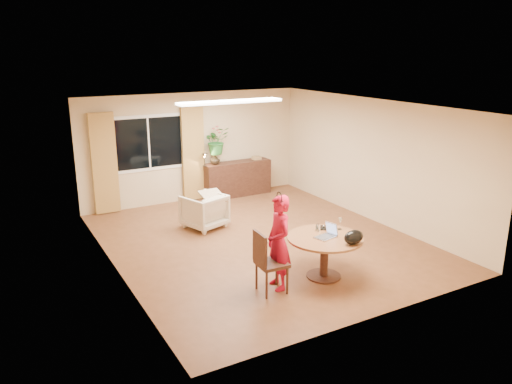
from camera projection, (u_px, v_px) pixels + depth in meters
floor at (260, 241)px, 9.66m from camera, size 6.50×6.50×0.00m
ceiling at (260, 106)px, 8.94m from camera, size 6.50×6.50×0.00m
wall_back at (193, 147)px, 12.02m from camera, size 5.50×0.00×5.50m
wall_left at (112, 197)px, 8.01m from camera, size 0.00×6.50×6.50m
wall_right at (372, 160)px, 10.59m from camera, size 0.00×6.50×6.50m
window at (149, 143)px, 11.44m from camera, size 1.70×0.03×1.30m
curtain_left at (104, 164)px, 10.98m from camera, size 0.55×0.08×2.25m
curtain_right at (193, 154)px, 11.96m from camera, size 0.55×0.08×2.25m
ceiling_panel at (230, 102)px, 9.95m from camera, size 2.20×0.35×0.05m
dining_table at (325, 245)px, 8.00m from camera, size 1.22×1.22×0.69m
dining_chair at (272, 262)px, 7.52m from camera, size 0.50×0.46×0.99m
child at (279, 243)px, 7.60m from camera, size 0.58×0.42×1.49m
laptop at (325, 231)px, 7.91m from camera, size 0.39×0.30×0.23m
tumbler at (318, 228)px, 8.21m from camera, size 0.09×0.09×0.11m
wine_glass at (340, 223)px, 8.26m from camera, size 0.09×0.09×0.21m
pot_lid at (324, 227)px, 8.34m from camera, size 0.27×0.27×0.04m
handbag at (354, 237)px, 7.64m from camera, size 0.35×0.22×0.23m
armchair at (204, 211)px, 10.31m from camera, size 0.97×0.99×0.71m
throw at (213, 192)px, 10.30m from camera, size 0.47×0.57×0.03m
sideboard at (237, 179)px, 12.56m from camera, size 1.73×0.42×0.87m
vase at (215, 159)px, 12.12m from camera, size 0.30×0.30×0.25m
bouquet at (217, 141)px, 12.02m from camera, size 0.63×0.56×0.66m
book_stack at (257, 158)px, 12.69m from camera, size 0.23×0.18×0.09m
desk_lamp at (205, 160)px, 11.93m from camera, size 0.16×0.16×0.33m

